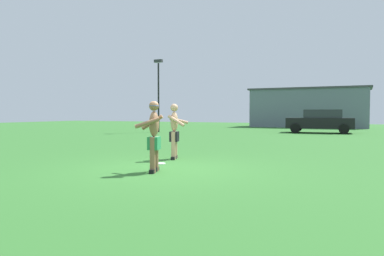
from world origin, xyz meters
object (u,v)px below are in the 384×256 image
Objects in this scene: player_in_black at (175,130)px; lamp_post at (158,87)px; player_with_cap at (154,133)px; frisbee at (160,164)px; car_black_near_post at (320,121)px.

lamp_post reaches higher than player_in_black.
player_with_cap is 1.59m from frisbee.
player_in_black is (-0.67, 2.29, -0.05)m from player_with_cap.
lamp_post is (-7.97, 12.68, 2.31)m from player_in_black.
player_in_black is at bearing 97.21° from frisbee.
lamp_post is at bearing -160.09° from car_black_near_post.
frisbee is (0.14, -1.09, -0.84)m from player_in_black.
player_in_black is 16.64m from car_black_near_post.
player_with_cap is at bearing -60.00° from lamp_post.
player_with_cap is 1.01× the size of player_in_black.
player_with_cap is 2.39m from player_in_black.
player_with_cap is at bearing -73.68° from player_in_black.
lamp_post is at bearing 120.00° from player_with_cap.
player_with_cap is 5.87× the size of frisbee.
frisbee is at bearing -97.53° from car_black_near_post.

